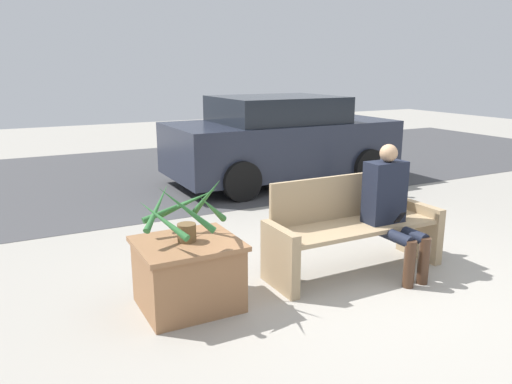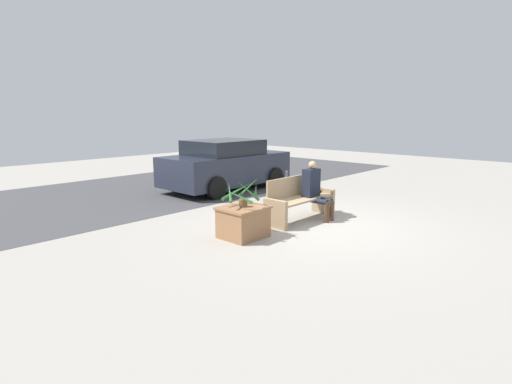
% 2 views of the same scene
% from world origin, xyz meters
% --- Properties ---
extents(ground_plane, '(30.00, 30.00, 0.00)m').
position_xyz_m(ground_plane, '(0.00, 0.00, 0.00)').
color(ground_plane, '#9E998E').
extents(road_surface, '(20.00, 6.00, 0.01)m').
position_xyz_m(road_surface, '(0.00, 5.88, 0.00)').
color(road_surface, '#424244').
rests_on(road_surface, ground_plane).
extents(bench, '(1.79, 0.56, 0.92)m').
position_xyz_m(bench, '(0.08, 0.46, 0.43)').
color(bench, tan).
rests_on(bench, ground_plane).
extents(person_seated, '(0.39, 0.64, 1.25)m').
position_xyz_m(person_seated, '(0.38, 0.26, 0.68)').
color(person_seated, black).
rests_on(person_seated, ground_plane).
extents(planter_box, '(0.82, 0.72, 0.58)m').
position_xyz_m(planter_box, '(-1.62, 0.46, 0.31)').
color(planter_box, '#936642').
rests_on(planter_box, ground_plane).
extents(potted_plant, '(0.73, 0.73, 0.54)m').
position_xyz_m(potted_plant, '(-1.62, 0.48, 0.81)').
color(potted_plant, brown).
rests_on(potted_plant, planter_box).
extents(parked_car, '(3.89, 1.98, 1.48)m').
position_xyz_m(parked_car, '(1.46, 4.22, 0.73)').
color(parked_car, '#232838').
rests_on(parked_car, ground_plane).
extents(bollard_post, '(0.09, 0.09, 0.63)m').
position_xyz_m(bollard_post, '(2.35, 2.59, 0.33)').
color(bollard_post, '#4C4C51').
rests_on(bollard_post, ground_plane).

